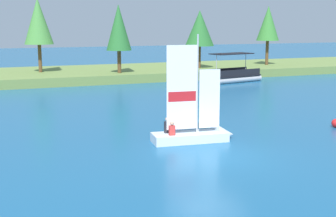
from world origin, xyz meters
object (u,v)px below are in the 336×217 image
pontoon_boat (231,75)px  shoreline_tree_right (268,24)px  shoreline_tree_centre (119,28)px  shoreline_tree_midright (200,28)px  sailboat (201,132)px  shoreline_tree_midleft (38,21)px  channel_buoy (336,123)px

pontoon_boat → shoreline_tree_right: bearing=26.8°
shoreline_tree_centre → shoreline_tree_midright: (9.71, 1.80, -0.10)m
shoreline_tree_midright → sailboat: (-12.61, -26.62, -4.79)m
shoreline_tree_midleft → channel_buoy: (12.70, -28.53, -5.70)m
pontoon_boat → shoreline_tree_midright: bearing=82.4°
pontoon_boat → channel_buoy: size_ratio=13.56×
shoreline_tree_right → channel_buoy: (-13.61, -27.46, -5.49)m
channel_buoy → shoreline_tree_centre: bearing=102.3°
shoreline_tree_right → channel_buoy: bearing=-116.4°
shoreline_tree_centre → sailboat: shoreline_tree_centre is taller
shoreline_tree_midright → channel_buoy: shoreline_tree_midright is taller
shoreline_tree_midleft → shoreline_tree_centre: bearing=-26.4°
pontoon_boat → shoreline_tree_midleft: bearing=143.0°
shoreline_tree_centre → sailboat: 25.46m
sailboat → shoreline_tree_midright: bearing=70.9°
shoreline_tree_right → sailboat: bearing=-128.7°
shoreline_tree_midright → pontoon_boat: bearing=-85.6°
shoreline_tree_midleft → shoreline_tree_midright: shoreline_tree_midleft is taller
shoreline_tree_midleft → pontoon_boat: bearing=-25.0°
shoreline_tree_midleft → shoreline_tree_midright: size_ratio=1.17×
pontoon_boat → shoreline_tree_centre: bearing=144.0°
shoreline_tree_centre → pontoon_boat: shoreline_tree_centre is taller
shoreline_tree_right → pontoon_boat: 12.41m
shoreline_tree_right → pontoon_boat: size_ratio=1.04×
shoreline_tree_centre → shoreline_tree_midright: bearing=10.5°
shoreline_tree_right → sailboat: size_ratio=1.24×
shoreline_tree_midleft → channel_buoy: shoreline_tree_midleft is taller
pontoon_boat → channel_buoy: pontoon_boat is taller
shoreline_tree_centre → shoreline_tree_right: bearing=7.6°
pontoon_boat → sailboat: bearing=-134.9°
channel_buoy → shoreline_tree_midright: bearing=80.9°
shoreline_tree_centre → shoreline_tree_midright: 9.88m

